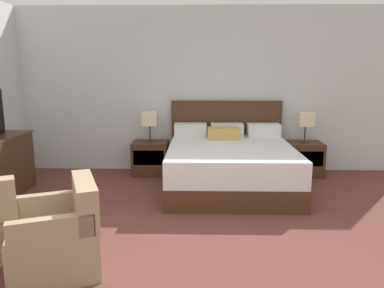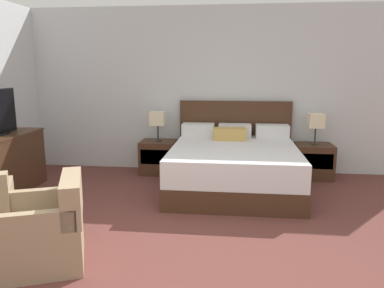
{
  "view_description": "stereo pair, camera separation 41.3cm",
  "coord_description": "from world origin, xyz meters",
  "views": [
    {
      "loc": [
        0.04,
        -2.59,
        1.65
      ],
      "look_at": [
        -0.07,
        1.94,
        0.75
      ],
      "focal_mm": 35.0,
      "sensor_mm": 36.0,
      "label": 1
    },
    {
      "loc": [
        0.45,
        -2.56,
        1.65
      ],
      "look_at": [
        -0.07,
        1.94,
        0.75
      ],
      "focal_mm": 35.0,
      "sensor_mm": 36.0,
      "label": 2
    }
  ],
  "objects": [
    {
      "name": "armchair_companion",
      "position": [
        -1.13,
        0.27,
        0.28
      ],
      "size": [
        0.89,
        0.89,
        0.76
      ],
      "color": "#9E8466",
      "rests_on": "ground"
    },
    {
      "name": "table_lamp_right",
      "position": [
        1.68,
        3.23,
        0.89
      ],
      "size": [
        0.23,
        0.23,
        0.47
      ],
      "color": "#332D28",
      "rests_on": "nightstand_right"
    },
    {
      "name": "nightstand_left",
      "position": [
        -0.77,
        3.23,
        0.26
      ],
      "size": [
        0.56,
        0.47,
        0.53
      ],
      "color": "#422819",
      "rests_on": "ground"
    },
    {
      "name": "dresser",
      "position": [
        -2.63,
        1.94,
        0.42
      ],
      "size": [
        0.54,
        1.4,
        0.81
      ],
      "color": "#422819",
      "rests_on": "ground"
    },
    {
      "name": "table_lamp_left",
      "position": [
        -0.77,
        3.23,
        0.89
      ],
      "size": [
        0.23,
        0.23,
        0.47
      ],
      "color": "#332D28",
      "rests_on": "nightstand_left"
    },
    {
      "name": "nightstand_right",
      "position": [
        1.68,
        3.23,
        0.26
      ],
      "size": [
        0.56,
        0.47,
        0.53
      ],
      "color": "#422819",
      "rests_on": "ground"
    },
    {
      "name": "wall_back",
      "position": [
        0.0,
        3.56,
        1.32
      ],
      "size": [
        7.03,
        0.06,
        2.65
      ],
      "primitive_type": "cube",
      "color": "silver",
      "rests_on": "ground"
    },
    {
      "name": "bed",
      "position": [
        0.45,
        2.56,
        0.34
      ],
      "size": [
        1.79,
        1.97,
        1.16
      ],
      "color": "#422819",
      "rests_on": "ground"
    }
  ]
}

